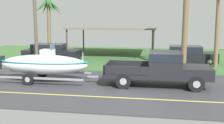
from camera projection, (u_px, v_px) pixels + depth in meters
The scene contains 8 objects.
ground at pixel (148, 62), 22.69m from camera, with size 36.00×22.00×0.11m.
pickup_truck_towing at pixel (164, 67), 14.87m from camera, with size 5.77×2.01×1.85m.
boat_on_trailer at pixel (43, 64), 15.97m from camera, with size 6.35×2.15×2.19m.
parked_sedan_near at pixel (51, 52), 23.72m from camera, with size 4.68×1.94×1.38m.
parked_sedan_far at pixel (187, 55), 22.05m from camera, with size 4.39×1.88×1.38m.
carport_awning at pixel (114, 28), 25.59m from camera, with size 7.71×5.83×2.71m.
palm_tree_far_left at pixel (49, 11), 28.43m from camera, with size 2.92×3.11×5.56m.
utility_pole at pixel (35, 11), 20.02m from camera, with size 0.24×1.80×7.76m.
Camera 1 is at (0.79, -14.16, 3.77)m, focal length 44.92 mm.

